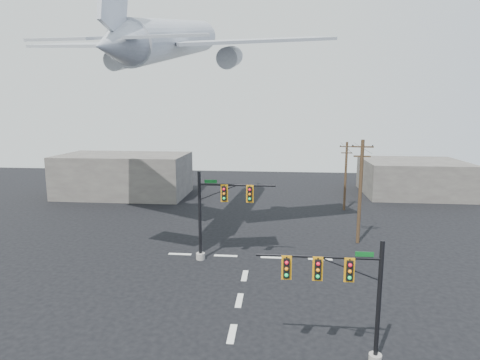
# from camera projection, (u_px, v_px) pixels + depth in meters

# --- Properties ---
(ground) EXTENTS (120.00, 120.00, 0.00)m
(ground) POSITION_uv_depth(u_px,v_px,m) (232.00, 334.00, 22.37)
(ground) COLOR black
(ground) RESTS_ON ground
(lane_markings) EXTENTS (14.00, 21.20, 0.01)m
(lane_markings) POSITION_uv_depth(u_px,v_px,m) (241.00, 291.00, 27.59)
(lane_markings) COLOR silver
(lane_markings) RESTS_ON ground
(signal_mast_near) EXTENTS (6.25, 0.69, 6.31)m
(signal_mast_near) POSITION_uv_depth(u_px,v_px,m) (348.00, 294.00, 19.30)
(signal_mast_near) COLOR gray
(signal_mast_near) RESTS_ON ground
(signal_mast_far) EXTENTS (6.57, 0.82, 7.45)m
(signal_mast_far) POSITION_uv_depth(u_px,v_px,m) (216.00, 214.00, 32.69)
(signal_mast_far) COLOR gray
(signal_mast_far) RESTS_ON ground
(utility_pole_a) EXTENTS (1.94, 0.33, 9.69)m
(utility_pole_a) POSITION_uv_depth(u_px,v_px,m) (360.00, 190.00, 36.85)
(utility_pole_a) COLOR #42311C
(utility_pole_a) RESTS_ON ground
(utility_pole_b) EXTENTS (1.72, 0.29, 8.49)m
(utility_pole_b) POSITION_uv_depth(u_px,v_px,m) (346.00, 175.00, 49.27)
(utility_pole_b) COLOR #42311C
(utility_pole_b) RESTS_ON ground
(power_lines) EXTENTS (2.31, 12.64, 0.03)m
(power_lines) POSITION_uv_depth(u_px,v_px,m) (354.00, 147.00, 42.42)
(power_lines) COLOR black
(airliner) EXTENTS (30.03, 31.47, 9.16)m
(airliner) POSITION_uv_depth(u_px,v_px,m) (174.00, 40.00, 37.87)
(airliner) COLOR #B4B9C1
(building_left) EXTENTS (18.00, 10.00, 6.00)m
(building_left) POSITION_uv_depth(u_px,v_px,m) (124.00, 175.00, 58.13)
(building_left) COLOR slate
(building_left) RESTS_ON ground
(building_right) EXTENTS (14.00, 12.00, 5.00)m
(building_right) POSITION_uv_depth(u_px,v_px,m) (413.00, 178.00, 58.95)
(building_right) COLOR slate
(building_right) RESTS_ON ground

